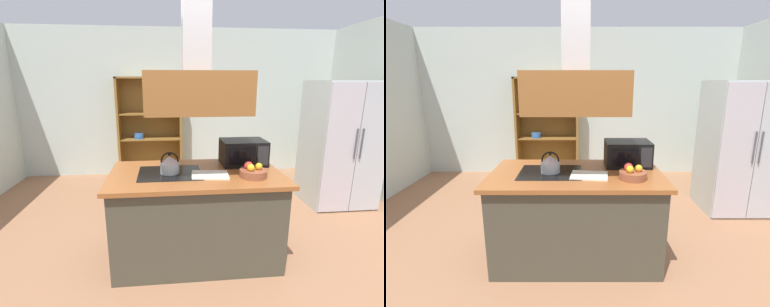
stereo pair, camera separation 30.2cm
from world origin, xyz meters
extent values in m
plane|color=#966647|center=(0.00, 0.00, 0.00)|extent=(7.80, 7.80, 0.00)
cube|color=silver|center=(0.00, 3.00, 1.35)|extent=(6.00, 0.12, 2.70)
cube|color=#434033|center=(-0.02, 0.16, 0.43)|extent=(1.58, 0.85, 0.86)
cube|color=brown|center=(-0.02, 0.16, 0.88)|extent=(1.66, 0.93, 0.04)
cube|color=black|center=(-0.27, 0.16, 0.90)|extent=(0.60, 0.48, 0.00)
cube|color=brown|center=(-0.02, 0.16, 1.66)|extent=(0.90, 0.70, 0.36)
cube|color=#B4B2B5|center=(-0.02, 0.16, 2.27)|extent=(0.24, 0.24, 0.86)
cube|color=#B4C2BD|center=(2.20, 1.31, 0.89)|extent=(0.90, 0.72, 1.77)
cube|color=#BCB7C2|center=(1.97, 0.93, 0.89)|extent=(0.44, 0.03, 1.73)
cylinder|color=#4C4C51|center=(2.16, 0.90, 0.97)|extent=(0.02, 0.02, 0.40)
cylinder|color=#4C4C51|center=(2.24, 0.90, 0.97)|extent=(0.02, 0.02, 0.40)
cube|color=brown|center=(-1.12, 2.74, 0.92)|extent=(0.04, 0.40, 1.84)
cube|color=brown|center=(-0.02, 2.74, 0.92)|extent=(0.04, 0.40, 1.84)
cube|color=brown|center=(-0.57, 2.74, 1.82)|extent=(1.15, 0.40, 0.03)
cube|color=brown|center=(-0.57, 2.74, 0.04)|extent=(1.15, 0.40, 0.08)
cube|color=brown|center=(-0.57, 2.93, 0.92)|extent=(1.15, 0.02, 1.84)
cube|color=brown|center=(-0.57, 2.74, 0.74)|extent=(1.07, 0.36, 0.02)
cube|color=brown|center=(-0.57, 2.74, 1.20)|extent=(1.07, 0.36, 0.02)
cylinder|color=#2F5FAB|center=(-0.77, 2.69, 0.77)|extent=(0.18, 0.18, 0.05)
cylinder|color=#3969AB|center=(-0.77, 2.69, 0.82)|extent=(0.17, 0.17, 0.05)
cylinder|color=silver|center=(-0.43, 2.70, 1.27)|extent=(0.01, 0.01, 0.12)
cone|color=silver|center=(-0.43, 2.70, 1.37)|extent=(0.07, 0.07, 0.08)
cylinder|color=silver|center=(-0.25, 2.70, 1.27)|extent=(0.01, 0.01, 0.12)
cone|color=silver|center=(-0.25, 2.70, 1.37)|extent=(0.07, 0.07, 0.08)
cylinder|color=#ADB4BA|center=(-0.27, 0.16, 0.95)|extent=(0.18, 0.18, 0.10)
cone|color=#BBB0B7|center=(-0.27, 0.16, 1.04)|extent=(0.18, 0.18, 0.06)
sphere|color=black|center=(-0.27, 0.16, 1.08)|extent=(0.03, 0.03, 0.03)
torus|color=black|center=(-0.27, 0.16, 1.02)|extent=(0.17, 0.02, 0.17)
cube|color=white|center=(0.10, 0.05, 0.91)|extent=(0.36, 0.27, 0.02)
cube|color=black|center=(0.52, 0.40, 1.03)|extent=(0.46, 0.34, 0.26)
cube|color=black|center=(0.46, 0.23, 1.03)|extent=(0.26, 0.01, 0.17)
cube|color=#262628|center=(0.67, 0.23, 1.03)|extent=(0.11, 0.01, 0.20)
cylinder|color=brown|center=(0.50, -0.02, 0.94)|extent=(0.25, 0.25, 0.07)
sphere|color=#FBAC21|center=(0.55, -0.02, 1.00)|extent=(0.06, 0.06, 0.06)
sphere|color=red|center=(0.46, 0.01, 1.00)|extent=(0.08, 0.08, 0.08)
sphere|color=yellow|center=(0.46, -0.06, 1.00)|extent=(0.07, 0.07, 0.07)
camera|label=1|loc=(-0.31, -2.40, 1.75)|focal=26.17mm
camera|label=2|loc=(0.00, -2.42, 1.75)|focal=26.17mm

